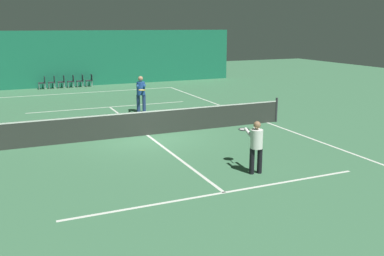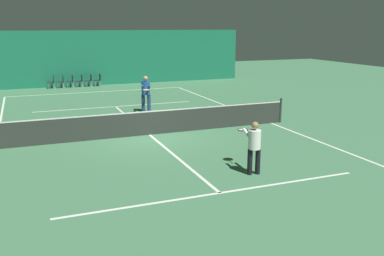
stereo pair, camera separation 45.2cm
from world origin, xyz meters
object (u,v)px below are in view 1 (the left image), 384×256
(courtside_chair_0, at_px, (43,82))
(courtside_chair_4, at_px, (81,80))
(courtside_chair_3, at_px, (72,80))
(player_near, at_px, (256,143))
(courtside_chair_1, at_px, (53,81))
(tennis_net, at_px, (147,122))
(player_far, at_px, (141,92))
(courtside_chair_5, at_px, (90,80))
(courtside_chair_2, at_px, (62,81))

(courtside_chair_0, bearing_deg, courtside_chair_4, 90.00)
(courtside_chair_3, bearing_deg, player_near, 6.37)
(courtside_chair_1, bearing_deg, courtside_chair_0, -90.00)
(tennis_net, distance_m, player_near, 5.64)
(tennis_net, height_order, courtside_chair_1, tennis_net)
(courtside_chair_4, bearing_deg, player_far, 6.71)
(courtside_chair_4, relative_size, courtside_chair_5, 1.00)
(courtside_chair_2, bearing_deg, courtside_chair_5, 90.00)
(courtside_chair_5, bearing_deg, courtside_chair_1, -90.00)
(tennis_net, bearing_deg, player_near, -74.42)
(tennis_net, xyz_separation_m, player_far, (1.10, 4.37, 0.52))
(player_far, relative_size, courtside_chair_5, 2.11)
(courtside_chair_1, xyz_separation_m, courtside_chair_3, (1.25, 0.00, 0.00))
(player_near, bearing_deg, courtside_chair_0, 19.68)
(player_far, bearing_deg, player_near, 16.40)
(player_near, xyz_separation_m, courtside_chair_4, (-1.61, 20.01, -0.41))
(courtside_chair_1, relative_size, courtside_chair_2, 1.00)
(courtside_chair_5, bearing_deg, player_far, 3.25)
(tennis_net, height_order, courtside_chair_0, tennis_net)
(player_near, relative_size, courtside_chair_5, 1.83)
(courtside_chair_1, bearing_deg, player_near, 9.87)
(courtside_chair_0, distance_m, courtside_chair_3, 1.87)
(tennis_net, relative_size, courtside_chair_0, 14.29)
(player_far, xyz_separation_m, courtside_chair_1, (-3.08, 10.23, -0.55))
(courtside_chair_5, bearing_deg, player_near, 2.83)
(courtside_chair_5, bearing_deg, courtside_chair_4, -90.00)
(player_far, xyz_separation_m, courtside_chair_0, (-3.70, 10.23, -0.55))
(player_near, height_order, courtside_chair_4, player_near)
(player_near, xyz_separation_m, player_far, (-0.41, 9.79, 0.14))
(courtside_chair_0, xyz_separation_m, courtside_chair_5, (3.12, 0.00, 0.00))
(player_near, height_order, courtside_chair_3, player_near)
(courtside_chair_1, relative_size, courtside_chair_4, 1.00)
(player_near, distance_m, player_far, 9.80)
(courtside_chair_2, xyz_separation_m, courtside_chair_5, (1.87, 0.00, 0.00))
(courtside_chair_3, relative_size, courtside_chair_5, 1.00)
(tennis_net, relative_size, courtside_chair_4, 14.29)
(player_near, distance_m, courtside_chair_4, 20.08)
(courtside_chair_1, height_order, courtside_chair_5, same)
(tennis_net, xyz_separation_m, courtside_chair_4, (-0.10, 14.59, -0.03))
(tennis_net, xyz_separation_m, courtside_chair_0, (-2.60, 14.59, -0.03))
(courtside_chair_1, distance_m, courtside_chair_5, 2.49)
(tennis_net, height_order, courtside_chair_2, tennis_net)
(tennis_net, xyz_separation_m, courtside_chair_1, (-1.97, 14.59, -0.03))
(player_far, relative_size, courtside_chair_1, 2.11)
(courtside_chair_3, bearing_deg, player_far, 10.13)
(tennis_net, bearing_deg, courtside_chair_5, 87.95)
(courtside_chair_5, bearing_deg, courtside_chair_0, -90.00)
(courtside_chair_0, bearing_deg, courtside_chair_3, 90.00)
(courtside_chair_5, bearing_deg, courtside_chair_2, -90.00)
(courtside_chair_1, bearing_deg, courtside_chair_5, 90.00)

